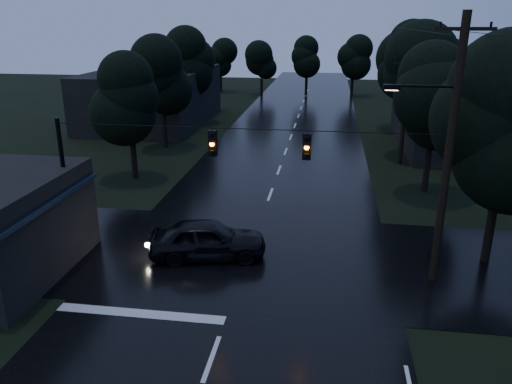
# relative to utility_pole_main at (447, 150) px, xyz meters

# --- Properties ---
(main_road) EXTENTS (12.00, 120.00, 0.02)m
(main_road) POSITION_rel_utility_pole_main_xyz_m (-7.41, 19.00, -5.26)
(main_road) COLOR black
(main_road) RESTS_ON ground
(cross_street) EXTENTS (60.00, 9.00, 0.02)m
(cross_street) POSITION_rel_utility_pole_main_xyz_m (-7.41, 1.00, -5.26)
(cross_street) COLOR black
(cross_street) RESTS_ON ground
(building_far_right) EXTENTS (10.00, 14.00, 4.40)m
(building_far_right) POSITION_rel_utility_pole_main_xyz_m (6.59, 23.00, -3.06)
(building_far_right) COLOR black
(building_far_right) RESTS_ON ground
(building_far_left) EXTENTS (10.00, 16.00, 5.00)m
(building_far_left) POSITION_rel_utility_pole_main_xyz_m (-21.41, 29.00, -2.76)
(building_far_left) COLOR black
(building_far_left) RESTS_ON ground
(utility_pole_main) EXTENTS (3.50, 0.30, 10.00)m
(utility_pole_main) POSITION_rel_utility_pole_main_xyz_m (0.00, 0.00, 0.00)
(utility_pole_main) COLOR black
(utility_pole_main) RESTS_ON ground
(utility_pole_far) EXTENTS (2.00, 0.30, 7.50)m
(utility_pole_far) POSITION_rel_utility_pole_main_xyz_m (0.89, 17.00, -1.38)
(utility_pole_far) COLOR black
(utility_pole_far) RESTS_ON ground
(anchor_pole_left) EXTENTS (0.18, 0.18, 6.00)m
(anchor_pole_left) POSITION_rel_utility_pole_main_xyz_m (-14.91, 0.00, -2.26)
(anchor_pole_left) COLOR black
(anchor_pole_left) RESTS_ON ground
(span_signals) EXTENTS (15.00, 0.37, 1.12)m
(span_signals) POSITION_rel_utility_pole_main_xyz_m (-6.85, -0.01, -0.01)
(span_signals) COLOR black
(span_signals) RESTS_ON ground
(tree_corner_near) EXTENTS (4.48, 4.48, 9.44)m
(tree_corner_near) POSITION_rel_utility_pole_main_xyz_m (2.59, 2.00, 0.74)
(tree_corner_near) COLOR black
(tree_corner_near) RESTS_ON ground
(tree_left_a) EXTENTS (3.92, 3.92, 8.26)m
(tree_left_a) POSITION_rel_utility_pole_main_xyz_m (-16.41, 11.00, -0.02)
(tree_left_a) COLOR black
(tree_left_a) RESTS_ON ground
(tree_left_b) EXTENTS (4.20, 4.20, 8.85)m
(tree_left_b) POSITION_rel_utility_pole_main_xyz_m (-17.01, 19.00, 0.36)
(tree_left_b) COLOR black
(tree_left_b) RESTS_ON ground
(tree_left_c) EXTENTS (4.48, 4.48, 9.44)m
(tree_left_c) POSITION_rel_utility_pole_main_xyz_m (-17.61, 29.00, 0.74)
(tree_left_c) COLOR black
(tree_left_c) RESTS_ON ground
(tree_right_a) EXTENTS (4.20, 4.20, 8.85)m
(tree_right_a) POSITION_rel_utility_pole_main_xyz_m (1.59, 11.00, 0.36)
(tree_right_a) COLOR black
(tree_right_a) RESTS_ON ground
(tree_right_b) EXTENTS (4.48, 4.48, 9.44)m
(tree_right_b) POSITION_rel_utility_pole_main_xyz_m (2.19, 19.00, 0.74)
(tree_right_b) COLOR black
(tree_right_b) RESTS_ON ground
(tree_right_c) EXTENTS (4.76, 4.76, 10.03)m
(tree_right_c) POSITION_rel_utility_pole_main_xyz_m (2.79, 29.00, 1.11)
(tree_right_c) COLOR black
(tree_right_c) RESTS_ON ground
(car) EXTENTS (5.23, 2.92, 1.68)m
(car) POSITION_rel_utility_pole_main_xyz_m (-9.11, 0.66, -4.42)
(car) COLOR black
(car) RESTS_ON ground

